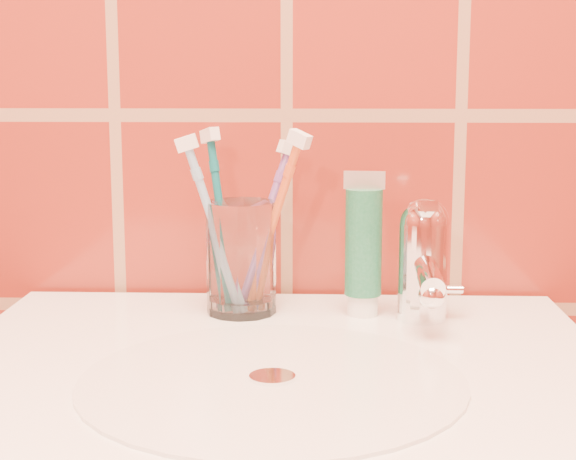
{
  "coord_description": "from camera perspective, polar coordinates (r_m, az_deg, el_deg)",
  "views": [
    {
      "loc": [
        0.04,
        0.26,
        1.08
      ],
      "look_at": [
        0.01,
        1.08,
        0.94
      ],
      "focal_mm": 55.0,
      "sensor_mm": 36.0,
      "label": 1
    }
  ],
  "objects": [
    {
      "name": "glass_tumbler",
      "position": [
        0.87,
        -3.05,
        -1.8
      ],
      "size": [
        0.09,
        0.09,
        0.11
      ],
      "primitive_type": "cylinder",
      "rotation": [
        0.0,
        0.0,
        0.28
      ],
      "color": "white",
      "rests_on": "pedestal_sink"
    },
    {
      "name": "toothbrush_1",
      "position": [
        0.85,
        -1.02,
        0.33
      ],
      "size": [
        0.14,
        0.13,
        0.2
      ],
      "primitive_type": null,
      "rotation": [
        0.35,
        0.0,
        1.02
      ],
      "color": "#C95523",
      "rests_on": "glass_tumbler"
    },
    {
      "name": "toothbrush_0",
      "position": [
        0.88,
        -4.31,
        0.55
      ],
      "size": [
        0.1,
        0.11,
        0.2
      ],
      "primitive_type": null,
      "rotation": [
        0.24,
        0.0,
        -2.49
      ],
      "color": "#0C5C65",
      "rests_on": "glass_tumbler"
    },
    {
      "name": "faucet",
      "position": [
        0.85,
        8.76,
        -1.66
      ],
      "size": [
        0.05,
        0.11,
        0.12
      ],
      "color": "white",
      "rests_on": "pedestal_sink"
    },
    {
      "name": "toothpaste_tube",
      "position": [
        0.86,
        4.9,
        -1.2
      ],
      "size": [
        0.04,
        0.04,
        0.14
      ],
      "rotation": [
        0.0,
        0.0,
        -0.09
      ],
      "color": "white",
      "rests_on": "pedestal_sink"
    },
    {
      "name": "toothbrush_2",
      "position": [
        0.89,
        -1.62,
        0.22
      ],
      "size": [
        0.14,
        0.12,
        0.18
      ],
      "primitive_type": null,
      "rotation": [
        0.37,
        0.0,
        2.13
      ],
      "color": "#6E428E",
      "rests_on": "glass_tumbler"
    },
    {
      "name": "toothbrush_3",
      "position": [
        0.86,
        -4.75,
        0.15
      ],
      "size": [
        0.09,
        0.08,
        0.18
      ],
      "primitive_type": null,
      "rotation": [
        0.3,
        0.0,
        -1.44
      ],
      "color": "#7CB0DD",
      "rests_on": "glass_tumbler"
    }
  ]
}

